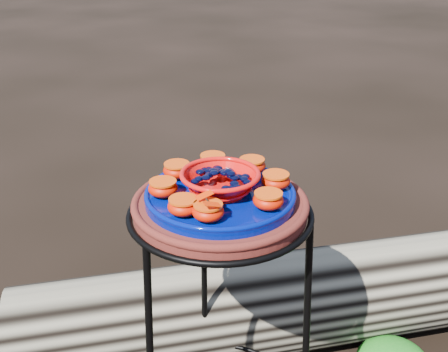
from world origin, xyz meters
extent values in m
cylinder|color=#3F1711|center=(0.00, 0.00, 0.72)|extent=(0.37, 0.37, 0.03)
cylinder|color=#000B4E|center=(0.00, 0.00, 0.74)|extent=(0.32, 0.32, 0.02)
ellipsoid|color=#B40700|center=(-0.05, -0.11, 0.77)|extent=(0.06, 0.06, 0.03)
ellipsoid|color=#B40700|center=(0.08, -0.09, 0.77)|extent=(0.06, 0.06, 0.03)
ellipsoid|color=#B40700|center=(0.12, -0.01, 0.77)|extent=(0.06, 0.06, 0.03)
ellipsoid|color=#B40700|center=(0.09, 0.08, 0.77)|extent=(0.06, 0.06, 0.03)
ellipsoid|color=#B40700|center=(0.01, 0.12, 0.77)|extent=(0.06, 0.06, 0.03)
ellipsoid|color=#B40700|center=(-0.08, 0.09, 0.77)|extent=(0.06, 0.06, 0.03)
ellipsoid|color=#B40700|center=(-0.12, 0.01, 0.77)|extent=(0.06, 0.06, 0.03)
ellipsoid|color=#B40700|center=(-0.09, -0.08, 0.77)|extent=(0.06, 0.06, 0.03)
ellipsoid|color=#157117|center=(-0.23, 0.52, 0.07)|extent=(0.27, 0.27, 0.13)
camera|label=1|loc=(-0.23, -1.04, 1.29)|focal=45.00mm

